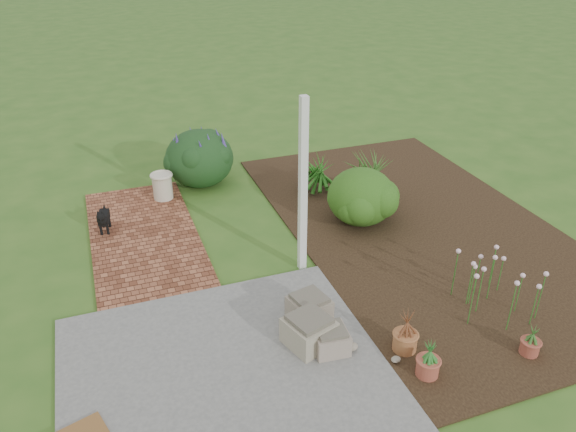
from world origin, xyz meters
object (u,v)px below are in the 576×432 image
object	(u,v)px
stone_trough_near	(330,340)
cream_ceramic_urn	(163,186)
evergreen_shrub	(361,195)
black_dog	(103,218)

from	to	relation	value
stone_trough_near	cream_ceramic_urn	distance (m)	4.68
stone_trough_near	evergreen_shrub	xyz separation A→B (m)	(1.69, 2.64, 0.32)
cream_ceramic_urn	evergreen_shrub	distance (m)	3.45
stone_trough_near	black_dog	world-z (taller)	black_dog
cream_ceramic_urn	evergreen_shrub	xyz separation A→B (m)	(2.87, -1.89, 0.23)
cream_ceramic_urn	stone_trough_near	bearing A→B (deg)	-75.35
cream_ceramic_urn	evergreen_shrub	world-z (taller)	evergreen_shrub
black_dog	cream_ceramic_urn	bearing A→B (deg)	50.64
black_dog	stone_trough_near	bearing A→B (deg)	-47.87
black_dog	evergreen_shrub	size ratio (longest dim) A/B	0.45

